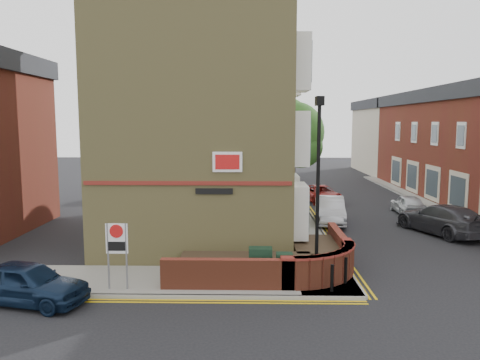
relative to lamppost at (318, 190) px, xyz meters
name	(u,v)px	position (x,y,z in m)	size (l,w,h in m)	color
ground	(271,299)	(-1.60, -1.20, -3.34)	(120.00, 120.00, 0.00)	black
pavement_corner	(169,281)	(-5.10, 0.30, -3.28)	(13.00, 3.00, 0.12)	gray
pavement_main	(290,207)	(0.40, 14.80, -3.28)	(2.00, 32.00, 0.12)	gray
kerb_side	(161,297)	(-5.10, -1.20, -3.28)	(13.00, 0.15, 0.12)	gray
kerb_main_near	(305,207)	(1.40, 14.80, -3.28)	(0.15, 32.00, 0.12)	gray
kerb_main_far	(447,217)	(9.40, 11.80, -3.28)	(0.15, 40.00, 0.12)	gray
yellow_lines_side	(159,301)	(-5.10, -1.45, -3.34)	(13.00, 0.28, 0.01)	gold
yellow_lines_main	(309,208)	(1.65, 14.80, -3.34)	(0.28, 32.00, 0.01)	gold
corner_building	(204,108)	(-4.44, 6.80, 2.88)	(8.95, 10.40, 13.60)	#978A50
garden_wall	(268,274)	(-1.60, 1.30, -3.34)	(6.80, 6.00, 1.20)	brown
lamppost	(318,190)	(0.00, 0.00, 0.00)	(0.25, 0.50, 6.30)	black
utility_cabinet_large	(260,265)	(-1.90, 0.10, -2.62)	(0.80, 0.45, 1.20)	black
utility_cabinet_small	(284,269)	(-1.10, -0.20, -2.67)	(0.55, 0.40, 1.10)	black
bollard_near	(332,278)	(0.40, -0.80, -2.77)	(0.11, 0.11, 0.90)	black
bollard_far	(346,270)	(1.00, 0.00, -2.77)	(0.11, 0.11, 0.90)	black
zone_sign	(117,244)	(-6.60, -0.70, -1.70)	(0.72, 0.07, 2.20)	slate
far_terrace	(479,146)	(12.90, 15.80, 0.70)	(5.40, 30.40, 8.00)	brown
far_terrace_cream	(386,136)	(12.90, 36.80, 0.71)	(5.40, 12.40, 8.00)	beige
tree_near	(294,137)	(0.40, 12.85, 1.36)	(3.64, 3.65, 6.70)	#382B1E
tree_mid	(284,127)	(0.40, 20.85, 1.85)	(4.03, 4.03, 7.42)	#382B1E
tree_far	(278,129)	(0.40, 28.85, 1.57)	(3.81, 3.81, 7.00)	#382B1E
traffic_light_assembly	(286,156)	(0.80, 23.80, -0.56)	(0.20, 0.16, 4.20)	black
navy_hatchback	(27,283)	(-9.14, -1.70, -2.69)	(1.56, 3.87, 1.32)	#0E1C32
silver_car_near	(330,210)	(2.21, 10.22, -2.63)	(1.52, 4.36, 1.44)	#A3A5AB
red_car_main	(321,194)	(2.75, 16.99, -2.75)	(1.96, 4.26, 1.18)	maroon
grey_car_far	(442,219)	(7.40, 7.80, -2.60)	(2.10, 5.15, 1.50)	#323338
silver_car_far	(408,204)	(7.40, 12.80, -2.73)	(1.44, 3.59, 1.22)	#B6BBBF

